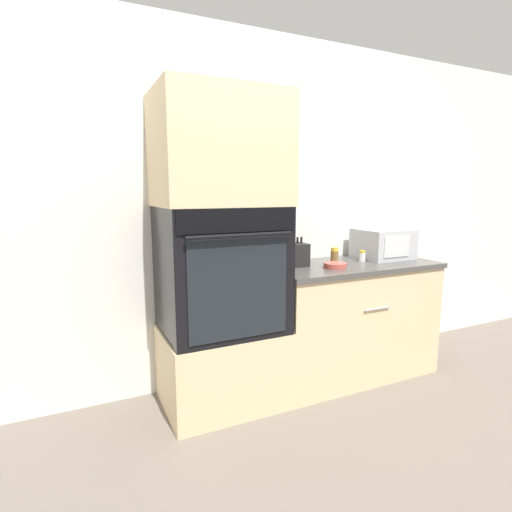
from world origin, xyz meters
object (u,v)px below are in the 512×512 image
Objects in this scene: microwave at (383,244)px; knife_block at (297,254)px; condiment_jar_mid at (362,256)px; bowl at (335,265)px; condiment_jar_near at (334,255)px; wall_oven at (221,269)px.

knife_block is at bearing 179.17° from microwave.
microwave is 4.70× the size of condiment_jar_mid.
bowl is at bearing -163.24° from microwave.
condiment_jar_near is (0.11, 0.16, 0.04)m from bowl.
wall_oven is 6.77× the size of condiment_jar_near.
bowl is 1.88× the size of condiment_jar_mid.
condiment_jar_near reaches higher than condiment_jar_mid.
wall_oven is 3.84× the size of knife_block.
condiment_jar_near is at bearing 55.37° from bowl.
wall_oven is 0.81m from bowl.
knife_block is at bearing 135.60° from bowl.
condiment_jar_near is (0.92, 0.05, 0.02)m from wall_oven.
knife_block is at bearing 7.63° from wall_oven.
condiment_jar_mid reaches higher than bowl.
wall_oven reaches higher than microwave.
knife_block is at bearing 173.55° from condiment_jar_mid.
wall_oven is 0.62m from knife_block.
knife_block reaches higher than condiment_jar_mid.
microwave reaches higher than condiment_jar_mid.
knife_block reaches higher than bowl.
wall_oven is 1.15m from condiment_jar_mid.
condiment_jar_mid is at bearing 1.05° from wall_oven.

